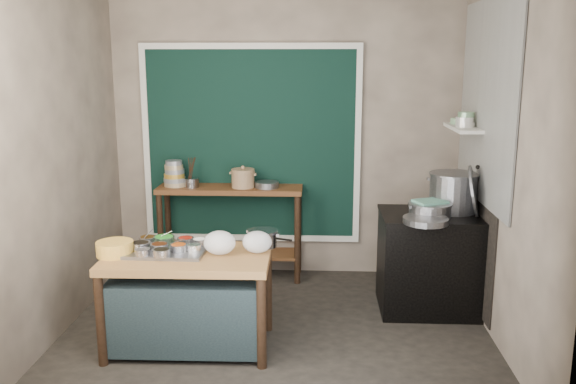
{
  "coord_description": "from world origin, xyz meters",
  "views": [
    {
      "loc": [
        0.34,
        -4.67,
        2.2
      ],
      "look_at": [
        0.09,
        0.25,
        1.13
      ],
      "focal_mm": 38.0,
      "sensor_mm": 36.0,
      "label": 1
    }
  ],
  "objects_px": {
    "back_counter": "(231,232)",
    "steamer": "(430,210)",
    "saucepan": "(263,238)",
    "utensil_cup": "(192,183)",
    "condiment_tray": "(167,251)",
    "stock_pot": "(453,192)",
    "yellow_basin": "(115,248)",
    "stove_block": "(431,263)",
    "prep_table": "(189,301)",
    "ceramic_crock": "(243,179)"
  },
  "relations": [
    {
      "from": "stock_pot",
      "to": "condiment_tray",
      "type": "bearing_deg",
      "value": -159.16
    },
    {
      "from": "stock_pot",
      "to": "ceramic_crock",
      "type": "bearing_deg",
      "value": 162.56
    },
    {
      "from": "back_counter",
      "to": "stove_block",
      "type": "bearing_deg",
      "value": -21.02
    },
    {
      "from": "stove_block",
      "to": "condiment_tray",
      "type": "height_order",
      "value": "stove_block"
    },
    {
      "from": "back_counter",
      "to": "utensil_cup",
      "type": "distance_m",
      "value": 0.65
    },
    {
      "from": "prep_table",
      "to": "condiment_tray",
      "type": "height_order",
      "value": "condiment_tray"
    },
    {
      "from": "stock_pot",
      "to": "steamer",
      "type": "height_order",
      "value": "stock_pot"
    },
    {
      "from": "yellow_basin",
      "to": "steamer",
      "type": "distance_m",
      "value": 2.61
    },
    {
      "from": "back_counter",
      "to": "steamer",
      "type": "xyz_separation_m",
      "value": [
        1.84,
        -0.83,
        0.47
      ]
    },
    {
      "from": "utensil_cup",
      "to": "prep_table",
      "type": "bearing_deg",
      "value": -79.72
    },
    {
      "from": "ceramic_crock",
      "to": "stock_pot",
      "type": "bearing_deg",
      "value": -17.44
    },
    {
      "from": "prep_table",
      "to": "stove_block",
      "type": "relative_size",
      "value": 1.39
    },
    {
      "from": "stove_block",
      "to": "ceramic_crock",
      "type": "bearing_deg",
      "value": 158.15
    },
    {
      "from": "back_counter",
      "to": "stock_pot",
      "type": "height_order",
      "value": "stock_pot"
    },
    {
      "from": "prep_table",
      "to": "utensil_cup",
      "type": "relative_size",
      "value": 8.1
    },
    {
      "from": "condiment_tray",
      "to": "utensil_cup",
      "type": "relative_size",
      "value": 3.83
    },
    {
      "from": "yellow_basin",
      "to": "saucepan",
      "type": "distance_m",
      "value": 1.13
    },
    {
      "from": "back_counter",
      "to": "saucepan",
      "type": "height_order",
      "value": "back_counter"
    },
    {
      "from": "stove_block",
      "to": "stock_pot",
      "type": "relative_size",
      "value": 2.03
    },
    {
      "from": "utensil_cup",
      "to": "steamer",
      "type": "xyz_separation_m",
      "value": [
        2.22,
        -0.79,
        -0.05
      ]
    },
    {
      "from": "ceramic_crock",
      "to": "yellow_basin",
      "type": "bearing_deg",
      "value": -116.16
    },
    {
      "from": "ceramic_crock",
      "to": "stock_pot",
      "type": "relative_size",
      "value": 0.55
    },
    {
      "from": "stock_pot",
      "to": "utensil_cup",
      "type": "bearing_deg",
      "value": 166.45
    },
    {
      "from": "yellow_basin",
      "to": "ceramic_crock",
      "type": "distance_m",
      "value": 1.79
    },
    {
      "from": "saucepan",
      "to": "stock_pot",
      "type": "bearing_deg",
      "value": 45.36
    },
    {
      "from": "prep_table",
      "to": "condiment_tray",
      "type": "relative_size",
      "value": 2.11
    },
    {
      "from": "stock_pot",
      "to": "steamer",
      "type": "bearing_deg",
      "value": -139.49
    },
    {
      "from": "ceramic_crock",
      "to": "stock_pot",
      "type": "distance_m",
      "value": 2.03
    },
    {
      "from": "condiment_tray",
      "to": "yellow_basin",
      "type": "xyz_separation_m",
      "value": [
        -0.38,
        -0.09,
        0.04
      ]
    },
    {
      "from": "saucepan",
      "to": "back_counter",
      "type": "bearing_deg",
      "value": 130.79
    },
    {
      "from": "stove_block",
      "to": "utensil_cup",
      "type": "xyz_separation_m",
      "value": [
        -2.28,
        0.69,
        0.57
      ]
    },
    {
      "from": "saucepan",
      "to": "utensil_cup",
      "type": "bearing_deg",
      "value": 144.81
    },
    {
      "from": "yellow_basin",
      "to": "prep_table",
      "type": "bearing_deg",
      "value": 3.56
    },
    {
      "from": "back_counter",
      "to": "condiment_tray",
      "type": "relative_size",
      "value": 2.45
    },
    {
      "from": "stock_pot",
      "to": "yellow_basin",
      "type": "bearing_deg",
      "value": -160.17
    },
    {
      "from": "prep_table",
      "to": "stock_pot",
      "type": "xyz_separation_m",
      "value": [
        2.18,
        0.95,
        0.68
      ]
    },
    {
      "from": "prep_table",
      "to": "back_counter",
      "type": "bearing_deg",
      "value": 85.55
    },
    {
      "from": "back_counter",
      "to": "prep_table",
      "type": "bearing_deg",
      "value": -93.62
    },
    {
      "from": "stove_block",
      "to": "ceramic_crock",
      "type": "distance_m",
      "value": 2.0
    },
    {
      "from": "back_counter",
      "to": "yellow_basin",
      "type": "relative_size",
      "value": 5.22
    },
    {
      "from": "condiment_tray",
      "to": "stock_pot",
      "type": "distance_m",
      "value": 2.53
    },
    {
      "from": "stove_block",
      "to": "steamer",
      "type": "distance_m",
      "value": 0.53
    },
    {
      "from": "condiment_tray",
      "to": "stock_pot",
      "type": "bearing_deg",
      "value": 20.84
    },
    {
      "from": "saucepan",
      "to": "stock_pot",
      "type": "xyz_separation_m",
      "value": [
        1.62,
        0.7,
        0.24
      ]
    },
    {
      "from": "prep_table",
      "to": "utensil_cup",
      "type": "distance_m",
      "value": 1.68
    },
    {
      "from": "condiment_tray",
      "to": "steamer",
      "type": "xyz_separation_m",
      "value": [
        2.11,
        0.69,
        0.18
      ]
    },
    {
      "from": "utensil_cup",
      "to": "condiment_tray",
      "type": "bearing_deg",
      "value": -85.8
    },
    {
      "from": "prep_table",
      "to": "condiment_tray",
      "type": "xyz_separation_m",
      "value": [
        -0.17,
        0.05,
        0.39
      ]
    },
    {
      "from": "yellow_basin",
      "to": "stove_block",
      "type": "bearing_deg",
      "value": 19.15
    },
    {
      "from": "prep_table",
      "to": "steamer",
      "type": "distance_m",
      "value": 2.16
    }
  ]
}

